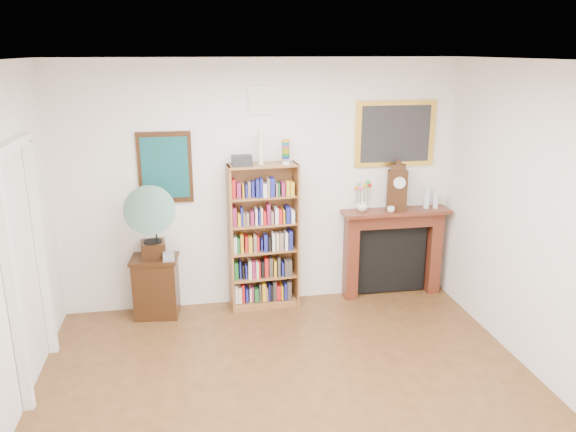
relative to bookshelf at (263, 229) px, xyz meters
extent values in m
cube|color=white|center=(0.01, -2.34, 1.86)|extent=(4.50, 5.00, 0.01)
cube|color=white|center=(0.01, 0.16, 0.46)|extent=(4.50, 0.01, 2.80)
cube|color=white|center=(-2.20, -1.61, 0.11)|extent=(0.08, 0.08, 2.10)
cube|color=white|center=(-2.20, -0.67, 0.11)|extent=(0.08, 0.08, 2.10)
cube|color=white|center=(-2.20, -1.14, 1.19)|extent=(0.08, 1.02, 0.08)
cube|color=black|center=(-1.04, 0.14, 0.71)|extent=(0.58, 0.03, 0.78)
cube|color=#104A4C|center=(-1.04, 0.12, 0.71)|extent=(0.50, 0.01, 0.67)
cube|color=white|center=(0.01, 0.14, 1.41)|extent=(0.26, 0.03, 0.30)
cube|color=silver|center=(0.01, 0.12, 1.41)|extent=(0.22, 0.01, 0.26)
cube|color=gold|center=(1.56, 0.14, 1.01)|extent=(0.95, 0.03, 0.75)
cube|color=#262628|center=(1.56, 0.12, 1.01)|extent=(0.82, 0.01, 0.65)
cube|color=brown|center=(-0.37, 0.00, -0.10)|extent=(0.04, 0.27, 1.68)
cube|color=brown|center=(0.37, 0.00, -0.10)|extent=(0.04, 0.27, 1.68)
cube|color=brown|center=(0.00, 0.00, 0.73)|extent=(0.79, 0.33, 0.02)
cube|color=brown|center=(0.00, 0.00, -0.90)|extent=(0.79, 0.33, 0.07)
cube|color=brown|center=(0.00, 0.13, -0.10)|extent=(0.77, 0.07, 1.68)
cube|color=brown|center=(0.00, 0.00, -0.57)|extent=(0.74, 0.30, 0.02)
cube|color=brown|center=(0.00, 0.00, -0.26)|extent=(0.74, 0.30, 0.02)
cube|color=brown|center=(0.00, 0.00, 0.06)|extent=(0.74, 0.30, 0.02)
cube|color=brown|center=(0.00, 0.00, 0.38)|extent=(0.74, 0.30, 0.02)
cube|color=black|center=(-1.22, -0.05, -0.59)|extent=(0.54, 0.42, 0.69)
cube|color=#471A10|center=(1.05, 0.04, -0.42)|extent=(0.14, 0.19, 1.04)
cube|color=#471A10|center=(2.09, 0.04, -0.42)|extent=(0.14, 0.19, 1.04)
cube|color=#471A10|center=(1.57, 0.04, 0.02)|extent=(1.18, 0.19, 0.17)
cube|color=#471A10|center=(1.57, 0.01, 0.12)|extent=(1.28, 0.30, 0.04)
cube|color=black|center=(1.57, 0.10, -0.50)|extent=(0.86, 0.09, 0.83)
cube|color=black|center=(-1.22, 0.02, -0.16)|extent=(0.28, 0.28, 0.16)
cylinder|color=black|center=(-1.22, 0.02, -0.08)|extent=(0.22, 0.22, 0.01)
cone|color=#293C30|center=(-1.22, -0.14, 0.28)|extent=(0.57, 0.69, 0.67)
cube|color=#ADACB8|center=(-1.05, -0.15, -0.20)|extent=(0.12, 0.12, 0.08)
cube|color=black|center=(1.57, 0.03, 0.37)|extent=(0.26, 0.19, 0.46)
cylinder|color=white|center=(1.57, -0.03, 0.48)|extent=(0.13, 0.06, 0.14)
cube|color=black|center=(1.57, 0.03, 0.64)|extent=(0.19, 0.15, 0.08)
imported|color=silver|center=(1.16, 0.04, 0.21)|extent=(0.17, 0.17, 0.14)
imported|color=silver|center=(1.47, -0.07, 0.18)|extent=(0.11, 0.11, 0.07)
cylinder|color=silver|center=(1.95, 0.03, 0.26)|extent=(0.07, 0.07, 0.24)
cylinder|color=silver|center=(2.05, 0.01, 0.24)|extent=(0.06, 0.06, 0.20)
camera|label=1|loc=(-0.78, -5.96, 1.95)|focal=35.00mm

